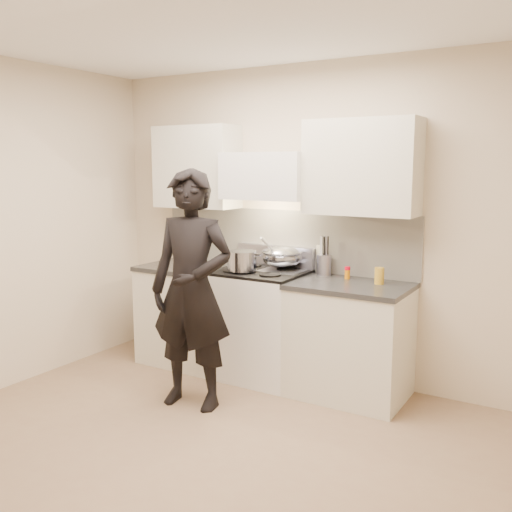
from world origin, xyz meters
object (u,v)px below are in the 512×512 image
Objects in this scene: stove at (260,323)px; person at (192,290)px; counter_right at (350,340)px; wok at (282,257)px; utensil_crock at (324,263)px.

stove is 0.53× the size of person.
wok reaches higher than counter_right.
counter_right is (0.83, 0.00, -0.01)m from stove.
person is at bearing -99.77° from stove.
wok reaches higher than utensil_crock.
wok is at bearing -169.08° from utensil_crock.
wok is 0.99m from person.
person reaches higher than counter_right.
stove is at bearing -133.09° from wok.
stove is at bearing -180.00° from counter_right.
utensil_crock is 1.20m from person.
wok reaches higher than stove.
person is (-0.64, -1.01, -0.11)m from utensil_crock.
stove reaches higher than counter_right.
stove is 2.89× the size of utensil_crock.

